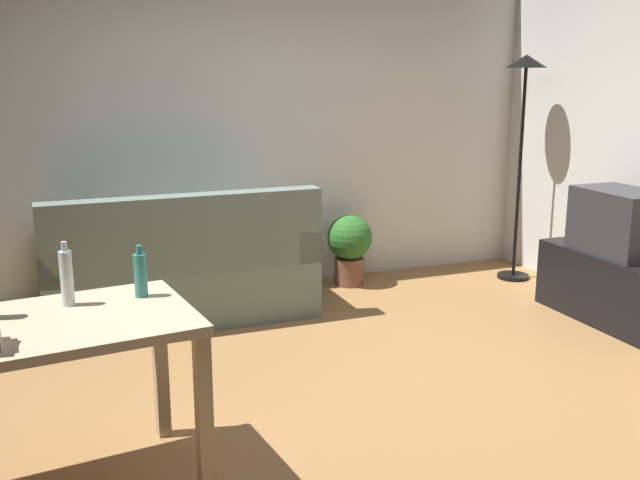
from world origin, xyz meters
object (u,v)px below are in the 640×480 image
at_px(couch, 180,276).
at_px(tv_stand, 614,287).
at_px(potted_plant, 349,245).
at_px(desk, 38,350).
at_px(bottle_clear, 67,277).
at_px(bottle_tall, 141,275).
at_px(torchiere_lamp, 524,106).
at_px(tv, 620,222).

xyz_separation_m(couch, tv_stand, (2.77, -1.15, -0.07)).
bearing_deg(potted_plant, couch, -167.57).
height_order(tv_stand, desk, desk).
distance_m(bottle_clear, bottle_tall, 0.30).
bearing_deg(tv_stand, bottle_tall, 101.66).
distance_m(couch, torchiere_lamp, 2.98).
bearing_deg(torchiere_lamp, bottle_tall, -151.10).
xyz_separation_m(desk, potted_plant, (2.35, 2.33, -0.32)).
relative_size(tv_stand, bottle_tall, 4.84).
bearing_deg(tv, bottle_clear, 100.85).
bearing_deg(tv, bottle_tall, 101.65).
xyz_separation_m(bottle_clear, bottle_tall, (0.30, 0.01, -0.02)).
relative_size(tv, bottle_tall, 2.64).
height_order(tv_stand, tv, tv).
xyz_separation_m(torchiere_lamp, bottle_tall, (-3.27, -1.80, -0.55)).
bearing_deg(potted_plant, torchiere_lamp, -13.86).
relative_size(tv_stand, torchiere_lamp, 0.61).
bearing_deg(bottle_tall, tv, 11.65).
bearing_deg(tv, couch, 67.47).
xyz_separation_m(tv_stand, bottle_tall, (-3.27, -0.67, 0.62)).
bearing_deg(desk, potted_plant, 38.27).
bearing_deg(desk, bottle_clear, 47.92).
relative_size(bottle_clear, bottle_tall, 1.20).
xyz_separation_m(tv, desk, (-3.70, -0.87, -0.05)).
distance_m(tv_stand, tv, 0.46).
xyz_separation_m(torchiere_lamp, potted_plant, (-1.35, 0.33, -1.08)).
bearing_deg(tv_stand, desk, 103.21).
height_order(tv, torchiere_lamp, torchiere_lamp).
bearing_deg(bottle_clear, couch, 66.41).
bearing_deg(bottle_tall, tv_stand, 11.66).
height_order(tv, potted_plant, tv).
distance_m(couch, bottle_tall, 1.97).
height_order(torchiere_lamp, desk, torchiere_lamp).
distance_m(tv_stand, torchiere_lamp, 1.63).
distance_m(tv, desk, 3.80).
relative_size(tv_stand, tv, 1.83).
xyz_separation_m(tv, bottle_tall, (-3.27, -0.67, 0.16)).
bearing_deg(tv, torchiere_lamp, 0.18).
height_order(tv_stand, torchiere_lamp, torchiere_lamp).
xyz_separation_m(potted_plant, bottle_tall, (-1.92, -2.14, 0.53)).
height_order(tv, bottle_tall, bottle_tall).
distance_m(tv_stand, potted_plant, 1.99).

